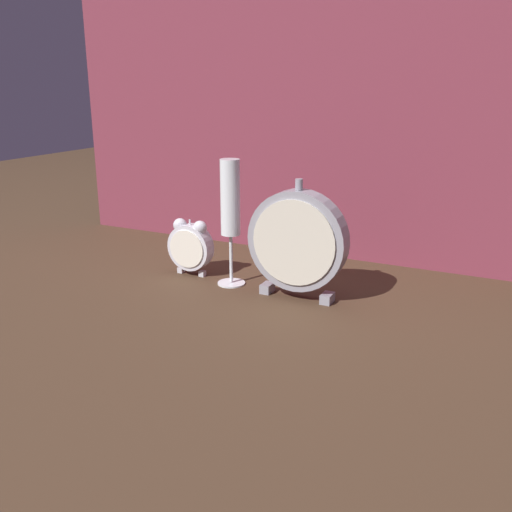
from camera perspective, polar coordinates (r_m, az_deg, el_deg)
name	(u,v)px	position (r m, az deg, el deg)	size (l,w,h in m)	color
ground_plane	(238,295)	(1.11, -1.84, -3.89)	(4.00, 4.00, 0.00)	#422D1E
fabric_backdrop_drape	(304,111)	(1.34, 4.85, 14.29)	(1.25, 0.01, 0.67)	brown
alarm_clock_twin_bell	(190,245)	(1.21, -6.58, 1.15)	(0.10, 0.03, 0.12)	silver
mantel_clock_silver	(297,241)	(1.07, 4.16, 1.47)	(0.19, 0.04, 0.23)	gray
champagne_flute	(230,207)	(1.13, -2.58, 4.91)	(0.06, 0.06, 0.25)	silver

